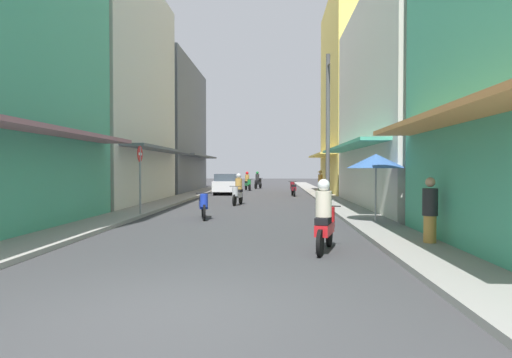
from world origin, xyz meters
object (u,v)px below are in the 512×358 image
Objects in this scene: motorbike_maroon at (293,188)px; street_sign_no_entry at (140,171)px; utility_pole at (328,128)px; pedestrian_foreground at (430,213)px; motorbike_blue at (203,205)px; vendor_umbrella at (376,161)px; parked_car at (227,184)px; motorbike_black at (258,181)px; motorbike_silver at (238,191)px; pedestrian_crossing at (320,180)px; motorbike_red at (325,219)px; motorbike_green at (248,182)px.

street_sign_no_entry is at bearing -115.46° from motorbike_maroon.
pedestrian_foreground is at bearing -85.39° from utility_pole.
motorbike_blue is 0.68× the size of street_sign_no_entry.
motorbike_blue is 0.79× the size of vendor_umbrella.
parked_car is (-0.91, 15.47, 0.24)m from motorbike_blue.
motorbike_blue is 1.02× the size of motorbike_black.
pedestrian_foreground is (5.10, -29.68, 0.09)m from motorbike_black.
street_sign_no_entry is (-3.15, -5.67, 1.01)m from motorbike_silver.
motorbike_blue is at bearing -108.22° from pedestrian_crossing.
motorbike_silver is at bearing -80.18° from parked_car.
motorbike_red is 12.57m from motorbike_silver.
utility_pole reaches higher than pedestrian_crossing.
motorbike_green is 23.32m from vendor_umbrella.
parked_car is at bearing 108.46° from pedestrian_foreground.
motorbike_maroon is at bearing 74.46° from motorbike_blue.
parked_car is 11.55m from utility_pole.
utility_pole reaches higher than motorbike_black.
motorbike_silver is 0.79× the size of vendor_umbrella.
pedestrian_foreground reaches higher than motorbike_red.
pedestrian_foreground is 12.03m from utility_pole.
motorbike_red and motorbike_black have the same top height.
motorbike_red is 1.01× the size of motorbike_black.
street_sign_no_entry reaches higher than motorbike_silver.
parked_car is at bearing -101.72° from motorbike_green.
motorbike_red is at bearing -84.97° from motorbike_black.
motorbike_maroon is 15.30m from vendor_umbrella.
utility_pole is at bearing -71.77° from motorbike_green.
motorbike_green is 27.15m from pedestrian_foreground.
pedestrian_crossing is (5.78, -2.71, 0.25)m from motorbike_green.
street_sign_no_entry is (-7.60, -5.65, -2.07)m from utility_pole.
motorbike_black and motorbike_green have the same top height.
motorbike_red reaches higher than motorbike_maroon.
vendor_umbrella is 0.86× the size of street_sign_no_entry.
utility_pole is at bearing -79.24° from motorbike_maroon.
motorbike_blue is 1.01× the size of motorbike_red.
motorbike_maroon is at bearing 89.70° from motorbike_red.
motorbike_maroon is 0.24× the size of utility_pole.
pedestrian_foreground reaches higher than motorbike_silver.
motorbike_blue is 6.19m from motorbike_silver.
motorbike_maroon is 1.03× the size of motorbike_black.
pedestrian_crossing reaches higher than motorbike_red.
motorbike_green is at bearing 97.17° from motorbike_red.
motorbike_black is 3.25m from motorbike_green.
vendor_umbrella is at bearing -82.46° from motorbike_maroon.
motorbike_black is 1.00× the size of motorbike_green.
pedestrian_foreground reaches higher than motorbike_blue.
parked_car is at bearing 93.36° from motorbike_blue.
motorbike_blue is 8.21m from pedestrian_foreground.
motorbike_maroon is 19.13m from pedestrian_foreground.
utility_pole is at bearing -57.05° from parked_car.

